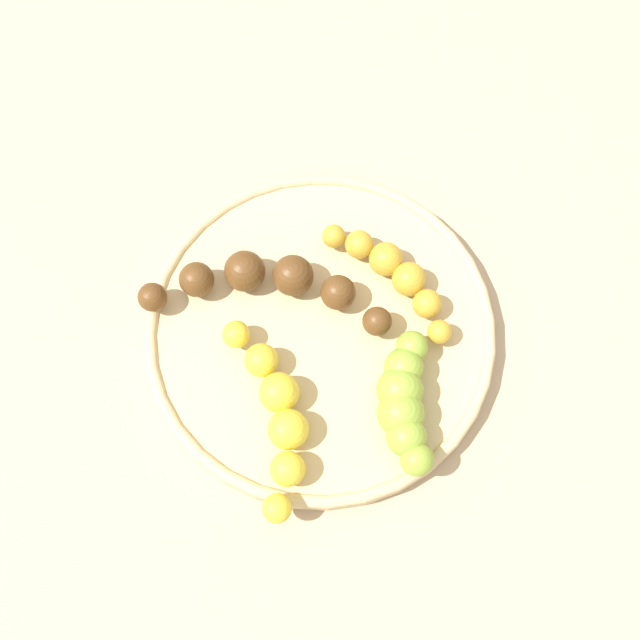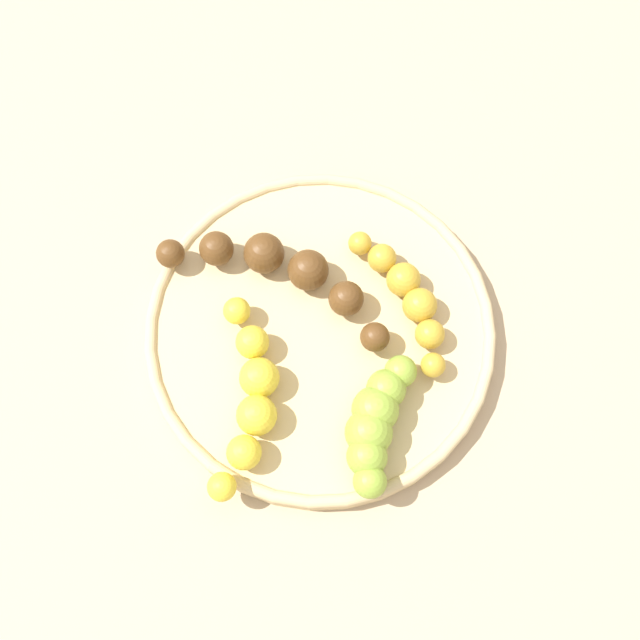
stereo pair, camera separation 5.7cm
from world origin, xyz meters
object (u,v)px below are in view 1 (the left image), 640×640
at_px(banana_green, 404,401).
at_px(banana_spotted, 393,273).
at_px(banana_overripe, 267,284).
at_px(banana_yellow, 276,413).
at_px(fruit_bowl, 320,331).

height_order(banana_green, banana_spotted, banana_green).
relative_size(banana_overripe, banana_spotted, 1.74).
bearing_deg(banana_spotted, banana_yellow, -174.41).
xyz_separation_m(banana_overripe, banana_yellow, (0.10, 0.02, -0.00)).
relative_size(fruit_bowl, banana_green, 2.56).
bearing_deg(banana_overripe, banana_yellow, -169.57).
xyz_separation_m(fruit_bowl, banana_yellow, (0.08, -0.02, 0.02)).
relative_size(banana_yellow, banana_green, 1.33).
bearing_deg(banana_spotted, banana_overripe, 140.43).
xyz_separation_m(banana_green, banana_spotted, (-0.11, -0.02, -0.00)).
distance_m(fruit_bowl, banana_spotted, 0.08).
relative_size(banana_overripe, banana_yellow, 1.37).
bearing_deg(banana_green, banana_spotted, -87.77).
distance_m(banana_overripe, banana_green, 0.14).
bearing_deg(banana_green, fruit_bowl, -45.65).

